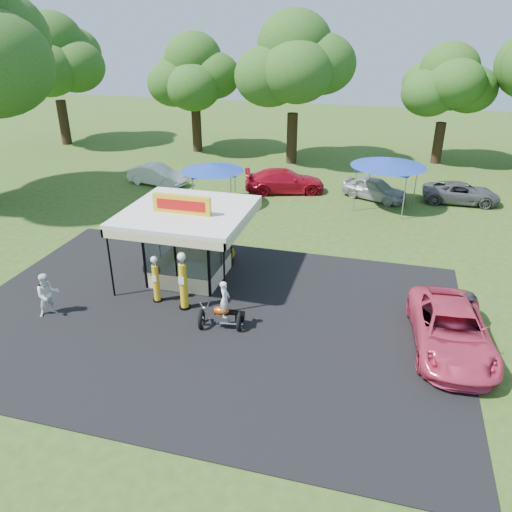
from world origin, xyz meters
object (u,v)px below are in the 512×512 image
object	(u,v)px
gas_pump_left	(156,280)
tent_east	(389,162)
spectator_east_a	(466,310)
bg_car_c	(374,189)
gas_station_kiosk	(189,243)
spectator_west	(48,295)
bg_car_b	(285,181)
motorcycle	(223,310)
kiosk_car	(207,249)
a_frame_sign	(436,347)
pink_sedan	(451,330)
bg_car_a	(157,175)
bg_car_d	(461,193)
gas_pump_right	(183,283)
tent_west	(212,167)

from	to	relation	value
gas_pump_left	tent_east	xyz separation A→B (m)	(8.86, 14.73, 1.93)
spectator_east_a	tent_east	distance (m)	13.99
bg_car_c	gas_station_kiosk	bearing A→B (deg)	175.39
spectator_west	bg_car_b	size ratio (longest dim) A/B	0.34
motorcycle	spectator_east_a	distance (m)	9.43
kiosk_car	bg_car_b	size ratio (longest dim) A/B	0.51
a_frame_sign	gas_pump_left	bearing A→B (deg)	170.22
pink_sedan	bg_car_b	size ratio (longest dim) A/B	1.03
a_frame_sign	spectator_east_a	xyz separation A→B (m)	(1.21, 2.42, 0.30)
kiosk_car	pink_sedan	world-z (taller)	pink_sedan
a_frame_sign	bg_car_a	distance (m)	24.78
bg_car_b	tent_east	distance (m)	7.34
kiosk_car	spectator_east_a	size ratio (longest dim) A/B	1.83
bg_car_c	motorcycle	bearing A→B (deg)	-171.04
bg_car_a	bg_car_d	world-z (taller)	bg_car_a
spectator_west	tent_east	size ratio (longest dim) A/B	0.40
spectator_west	bg_car_d	distance (m)	25.89
motorcycle	bg_car_b	bearing A→B (deg)	84.53
kiosk_car	tent_east	distance (m)	13.30
gas_station_kiosk	gas_pump_left	distance (m)	2.62
spectator_east_a	bg_car_d	distance (m)	15.69
a_frame_sign	tent_east	world-z (taller)	tent_east
a_frame_sign	bg_car_a	xyz separation A→B (m)	(-18.55, 16.43, 0.26)
kiosk_car	bg_car_c	xyz separation A→B (m)	(7.60, 11.62, 0.25)
gas_pump_right	bg_car_d	bearing A→B (deg)	54.53
pink_sedan	gas_station_kiosk	bearing A→B (deg)	161.29
gas_pump_left	a_frame_sign	distance (m)	11.31
gas_pump_left	tent_west	world-z (taller)	tent_west
gas_station_kiosk	spectator_east_a	xyz separation A→B (m)	(11.92, -1.05, -1.01)
gas_pump_left	tent_west	bearing A→B (deg)	98.57
spectator_west	pink_sedan	bearing A→B (deg)	-42.22
pink_sedan	bg_car_c	world-z (taller)	pink_sedan
gas_station_kiosk	kiosk_car	distance (m)	2.56
pink_sedan	gas_pump_right	bearing A→B (deg)	174.70
kiosk_car	bg_car_b	distance (m)	11.64
bg_car_a	bg_car_b	xyz separation A→B (m)	(9.30, 0.79, 0.07)
gas_pump_left	a_frame_sign	bearing A→B (deg)	-5.22
gas_pump_right	kiosk_car	world-z (taller)	gas_pump_right
gas_pump_left	tent_east	distance (m)	17.30
bg_car_a	bg_car_b	world-z (taller)	bg_car_b
gas_pump_left	spectator_west	xyz separation A→B (m)	(-3.75, -2.12, -0.09)
motorcycle	gas_station_kiosk	bearing A→B (deg)	118.14
motorcycle	tent_east	distance (m)	16.96
kiosk_car	pink_sedan	distance (m)	12.28
gas_pump_right	tent_east	distance (m)	16.84
spectator_east_a	bg_car_c	distance (m)	15.50
spectator_east_a	bg_car_b	distance (m)	18.13
tent_west	bg_car_b	bearing A→B (deg)	46.03
bg_car_a	bg_car_c	distance (m)	15.46
kiosk_car	bg_car_a	world-z (taller)	bg_car_a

